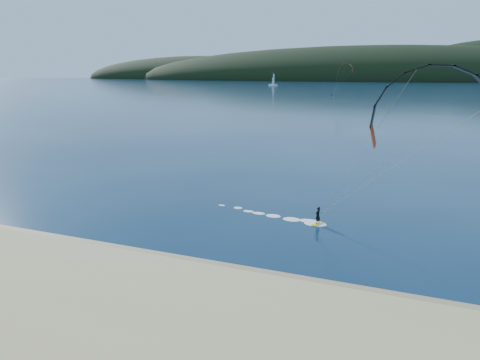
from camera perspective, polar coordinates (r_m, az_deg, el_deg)
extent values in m
plane|color=#071B35|center=(26.84, -13.17, -15.01)|extent=(1800.00, 1800.00, 0.00)
cube|color=#8A7750|center=(30.20, -8.38, -11.18)|extent=(220.00, 2.50, 0.10)
ellipsoid|color=black|center=(742.00, 16.22, 12.87)|extent=(840.00, 280.00, 110.00)
ellipsoid|color=black|center=(890.90, -5.65, 13.53)|extent=(520.00, 220.00, 90.00)
cube|color=yellow|center=(37.81, 10.46, -5.89)|extent=(0.93, 1.32, 0.07)
imported|color=black|center=(37.54, 10.52, -4.74)|extent=(0.59, 0.68, 1.56)
cylinder|color=gray|center=(32.64, 16.85, 0.49)|extent=(0.02, 0.02, 13.07)
cube|color=yellow|center=(233.98, 12.35, 10.93)|extent=(1.36, 1.22, 0.08)
imported|color=black|center=(233.93, 12.36, 11.15)|extent=(1.06, 1.03, 1.71)
cylinder|color=gray|center=(231.33, 13.27, 12.70)|extent=(0.02, 0.02, 14.53)
cube|color=white|center=(433.25, 4.52, 12.74)|extent=(9.32, 4.82, 1.56)
cylinder|color=white|center=(433.11, 4.53, 13.55)|extent=(0.22, 0.22, 12.23)
cube|color=white|center=(434.59, 4.60, 13.55)|extent=(0.72, 2.83, 8.89)
cube|color=white|center=(431.43, 4.46, 13.25)|extent=(0.57, 2.18, 5.56)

